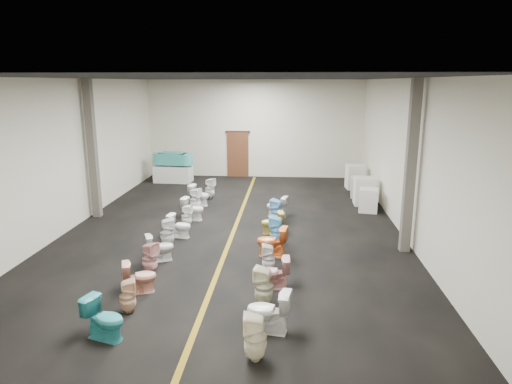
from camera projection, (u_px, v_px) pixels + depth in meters
floor at (235, 229)px, 14.01m from camera, size 16.00×16.00×0.00m
ceiling at (233, 78)px, 12.95m from camera, size 16.00×16.00×0.00m
wall_back at (255, 129)px, 21.23m from camera, size 10.00×0.00×10.00m
wall_front at (155, 257)px, 5.73m from camera, size 10.00×0.00×10.00m
wall_left at (70, 154)px, 13.85m from camera, size 0.00×16.00×16.00m
wall_right at (406, 158)px, 13.11m from camera, size 0.00×16.00×16.00m
aisle_stripe at (235, 229)px, 14.01m from camera, size 0.12×15.60×0.01m
back_door at (238, 155)px, 21.52m from camera, size 1.00×0.10×2.10m
door_frame at (238, 132)px, 21.27m from camera, size 1.15×0.08×0.10m
column_left at (92, 150)px, 14.80m from camera, size 0.25×0.25×4.50m
column_right at (410, 168)px, 11.68m from camera, size 0.25×0.25×4.50m
display_table at (173, 174)px, 20.49m from camera, size 1.68×0.91×0.73m
bathtub at (173, 158)px, 20.33m from camera, size 1.85×0.80×0.55m
appliance_crate_a at (368, 200)px, 15.79m from camera, size 0.73×0.73×0.81m
appliance_crate_b at (364, 191)px, 16.68m from camera, size 0.74×0.74×1.01m
appliance_crate_c at (360, 187)px, 17.80m from camera, size 0.75×0.75×0.77m
appliance_crate_d at (355, 177)px, 19.18m from camera, size 0.77×0.77×1.00m
toilet_left_0 at (105, 319)px, 7.93m from camera, size 0.84×0.64×0.76m
toilet_left_1 at (128, 296)px, 8.84m from camera, size 0.41×0.40×0.69m
toilet_left_2 at (140, 277)px, 9.70m from camera, size 0.79×0.61×0.71m
toilet_left_3 at (150, 258)px, 10.62m from camera, size 0.47×0.47×0.79m
toilet_left_4 at (160, 247)px, 11.43m from camera, size 0.79×0.64×0.71m
toilet_left_5 at (167, 233)px, 12.36m from camera, size 0.49×0.48×0.82m
toilet_left_6 at (180, 226)px, 13.18m from camera, size 0.73×0.49×0.69m
toilet_left_7 at (187, 216)px, 14.10m from camera, size 0.35×0.34×0.71m
toilet_left_8 at (193, 209)px, 14.85m from camera, size 0.80×0.56×0.74m
toilet_left_9 at (195, 200)px, 15.82m from camera, size 0.47×0.46×0.83m
toilet_left_10 at (199, 195)px, 16.57m from camera, size 0.83×0.60×0.77m
toilet_left_11 at (210, 188)px, 17.56m from camera, size 0.48×0.47×0.80m
toilet_right_0 at (255, 338)px, 7.30m from camera, size 0.40×0.39×0.82m
toilet_right_1 at (268, 311)px, 8.14m from camera, size 0.85×0.57×0.81m
toilet_right_2 at (264, 286)px, 9.12m from camera, size 0.44×0.43×0.82m
toilet_right_3 at (273, 273)px, 9.89m from camera, size 0.73×0.44×0.72m
toilet_right_4 at (269, 258)px, 10.76m from camera, size 0.34×0.33×0.69m
toilet_right_5 at (272, 242)px, 11.71m from camera, size 0.84×0.54×0.80m
toilet_right_6 at (277, 230)px, 12.58m from camera, size 0.44×0.44×0.81m
toilet_right_7 at (272, 223)px, 13.50m from camera, size 0.72×0.50×0.67m
toilet_right_8 at (277, 212)px, 14.36m from camera, size 0.48×0.48×0.82m
toilet_right_9 at (277, 207)px, 15.15m from camera, size 0.79×0.59×0.72m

